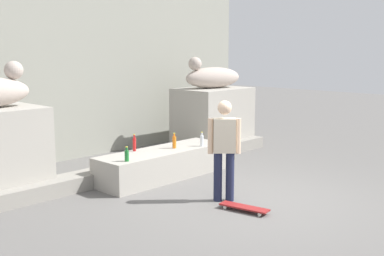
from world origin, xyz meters
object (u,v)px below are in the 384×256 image
at_px(statue_reclining_right, 212,77).
at_px(bottle_orange, 174,142).
at_px(bottle_red, 134,144).
at_px(skater, 224,146).
at_px(skateboard, 244,207).
at_px(bottle_green, 127,155).
at_px(bottle_clear, 202,140).

bearing_deg(statue_reclining_right, bottle_orange, 38.32).
bearing_deg(bottle_red, statue_reclining_right, 15.74).
bearing_deg(skater, statue_reclining_right, -90.65).
distance_m(skateboard, bottle_orange, 2.52).
distance_m(skateboard, bottle_red, 2.75).
bearing_deg(skateboard, bottle_red, -10.23).
bearing_deg(bottle_orange, bottle_red, 153.64).
bearing_deg(statue_reclining_right, skateboard, 58.97).
xyz_separation_m(skateboard, bottle_red, (0.04, 2.67, 0.63)).
height_order(statue_reclining_right, bottle_green, statue_reclining_right).
height_order(skateboard, bottle_red, bottle_red).
bearing_deg(bottle_red, bottle_green, -138.83).
relative_size(statue_reclining_right, skateboard, 2.05).
distance_m(skateboard, bottle_clear, 2.50).
xyz_separation_m(statue_reclining_right, bottle_green, (-3.94, -1.49, -1.13)).
height_order(statue_reclining_right, bottle_red, statue_reclining_right).
distance_m(bottle_clear, bottle_red, 1.38).
bearing_deg(bottle_green, bottle_orange, 8.54).
height_order(bottle_green, bottle_red, bottle_red).
height_order(skater, skateboard, skater).
distance_m(statue_reclining_right, bottle_clear, 2.81).
xyz_separation_m(statue_reclining_right, bottle_orange, (-2.58, -1.29, -1.11)).
height_order(skater, bottle_orange, skater).
height_order(skater, bottle_green, skater).
height_order(skater, bottle_clear, skater).
xyz_separation_m(bottle_clear, bottle_red, (-1.24, 0.61, 0.02)).
distance_m(statue_reclining_right, skater, 4.45).
xyz_separation_m(statue_reclining_right, skateboard, (-3.35, -3.60, -1.73)).
bearing_deg(skateboard, bottle_clear, -41.20).
bearing_deg(bottle_orange, statue_reclining_right, 26.46).
distance_m(statue_reclining_right, bottle_green, 4.36).
relative_size(bottle_green, bottle_orange, 0.85).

